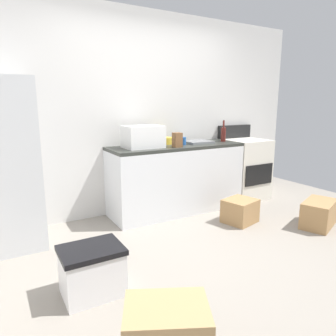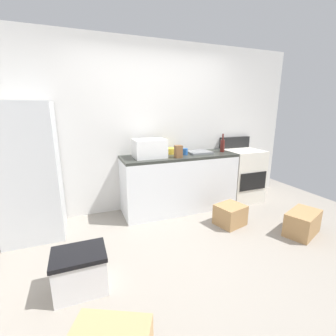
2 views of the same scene
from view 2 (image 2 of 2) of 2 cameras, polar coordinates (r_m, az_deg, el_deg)
ground_plane at (r=2.85m, az=7.19°, el=-19.95°), size 6.00×6.00×0.00m
wall_back at (r=3.79m, az=-3.50°, el=9.79°), size 5.00×0.10×2.60m
kitchen_counter at (r=3.74m, az=2.74°, el=-3.55°), size 1.80×0.60×0.90m
refrigerator at (r=3.34m, az=-30.85°, el=-0.83°), size 0.68×0.66×1.68m
stove_oven at (r=4.37m, az=17.51°, el=-1.40°), size 0.60×0.61×1.10m
microwave at (r=3.43m, az=-4.57°, el=4.82°), size 0.46×0.34×0.27m
sink_basin at (r=3.81m, az=7.56°, el=3.88°), size 0.36×0.32×0.03m
wine_bottle at (r=3.97m, az=13.18°, el=5.43°), size 0.07×0.07×0.30m
coffee_mug at (r=3.63m, az=4.22°, el=4.01°), size 0.08×0.08×0.10m
knife_block at (r=3.41m, az=2.55°, el=4.05°), size 0.10×0.10×0.18m
mixing_bowl at (r=3.72m, az=0.70°, el=4.22°), size 0.19×0.19×0.09m
cardboard_box_large at (r=3.47m, az=14.96°, el=-11.01°), size 0.44×0.41×0.29m
cardboard_box_small at (r=3.58m, az=30.04°, el=-11.55°), size 0.58×0.47×0.31m
storage_bin at (r=2.40m, az=-20.69°, el=-22.50°), size 0.46×0.36×0.38m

